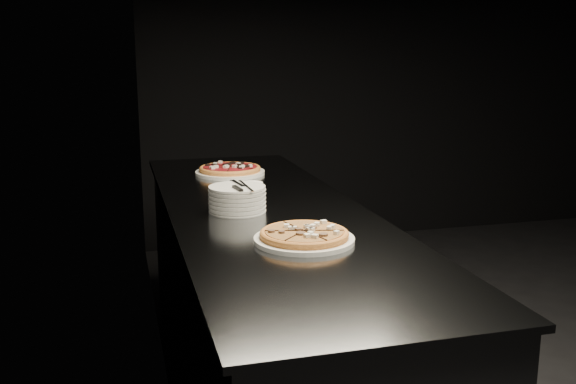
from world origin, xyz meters
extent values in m
cube|color=black|center=(-2.50, 0.00, 1.40)|extent=(0.02, 5.00, 2.80)
cube|color=black|center=(0.00, 2.50, 1.40)|extent=(5.00, 0.02, 2.80)
cube|color=slate|center=(-2.13, 0.00, 0.45)|extent=(0.70, 2.40, 0.90)
cube|color=slate|center=(-2.13, 0.00, 0.91)|extent=(0.74, 2.44, 0.02)
cylinder|color=white|center=(-2.12, -0.47, 0.93)|extent=(0.32, 0.32, 0.01)
cylinder|color=#E29043|center=(-2.12, -0.47, 0.94)|extent=(0.34, 0.34, 0.01)
torus|color=#E29043|center=(-2.12, -0.47, 0.95)|extent=(0.34, 0.34, 0.02)
cylinder|color=gold|center=(-2.12, -0.47, 0.95)|extent=(0.30, 0.30, 0.01)
cylinder|color=white|center=(-2.14, 0.71, 0.93)|extent=(0.34, 0.34, 0.02)
cylinder|color=#E29043|center=(-2.14, 0.71, 0.94)|extent=(0.36, 0.36, 0.01)
torus|color=#E29043|center=(-2.14, 0.71, 0.95)|extent=(0.37, 0.37, 0.02)
cylinder|color=maroon|center=(-2.14, 0.71, 0.95)|extent=(0.32, 0.32, 0.01)
cylinder|color=white|center=(-2.25, -0.03, 0.93)|extent=(0.21, 0.21, 0.02)
cylinder|color=white|center=(-2.25, -0.03, 0.94)|extent=(0.21, 0.21, 0.02)
cylinder|color=white|center=(-2.25, -0.03, 0.96)|extent=(0.21, 0.21, 0.02)
cylinder|color=white|center=(-2.25, -0.03, 0.98)|extent=(0.21, 0.21, 0.02)
cylinder|color=white|center=(-2.25, -0.03, 0.99)|extent=(0.21, 0.21, 0.02)
cylinder|color=white|center=(-2.25, -0.03, 1.01)|extent=(0.21, 0.21, 0.02)
cube|color=silver|center=(-2.23, 0.02, 1.02)|extent=(0.04, 0.14, 0.00)
cube|color=black|center=(-2.25, -0.08, 1.02)|extent=(0.03, 0.09, 0.01)
cube|color=silver|center=(-2.21, -0.04, 1.02)|extent=(0.05, 0.21, 0.00)
cylinder|color=white|center=(-2.16, 0.12, 0.96)|extent=(0.09, 0.09, 0.08)
cylinder|color=black|center=(-2.16, 0.12, 0.99)|extent=(0.07, 0.07, 0.01)
camera|label=1|loc=(-2.67, -2.33, 1.51)|focal=40.00mm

